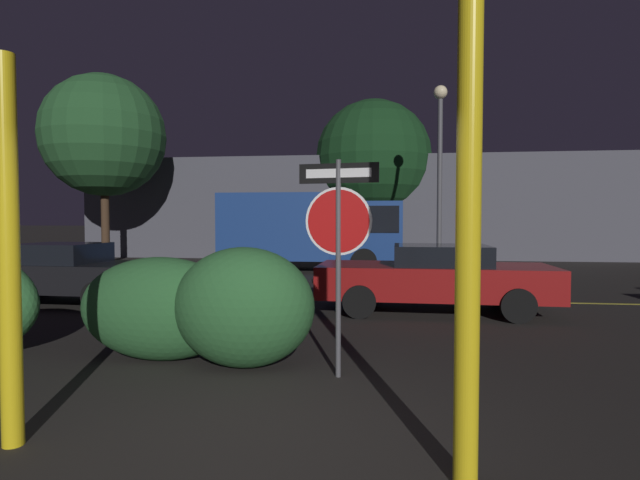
% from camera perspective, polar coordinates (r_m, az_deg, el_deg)
% --- Properties ---
extents(ground_plane, '(260.00, 260.00, 0.00)m').
position_cam_1_polar(ground_plane, '(4.25, -8.62, -22.35)').
color(ground_plane, black).
extents(road_center_stripe, '(33.54, 0.12, 0.01)m').
position_cam_1_polar(road_center_stripe, '(11.25, 1.55, -6.69)').
color(road_center_stripe, gold).
rests_on(road_center_stripe, ground_plane).
extents(stop_sign, '(0.90, 0.16, 2.44)m').
position_cam_1_polar(stop_sign, '(5.55, 2.11, 1.86)').
color(stop_sign, '#4C4C51').
rests_on(stop_sign, ground_plane).
extents(yellow_pole_left, '(0.16, 0.16, 3.04)m').
position_cam_1_polar(yellow_pole_left, '(4.55, -32.04, -1.19)').
color(yellow_pole_left, yellow).
rests_on(yellow_pole_left, ground_plane).
extents(yellow_pole_right, '(0.16, 0.16, 3.42)m').
position_cam_1_polar(yellow_pole_right, '(3.40, 16.58, 1.23)').
color(yellow_pole_right, yellow).
rests_on(yellow_pole_right, ground_plane).
extents(hedge_bush_1, '(2.08, 0.96, 1.30)m').
position_cam_1_polar(hedge_bush_1, '(6.65, -17.77, -7.46)').
color(hedge_bush_1, '#285B2D').
rests_on(hedge_bush_1, ground_plane).
extents(hedge_bush_2, '(1.71, 1.19, 1.44)m').
position_cam_1_polar(hedge_bush_2, '(6.10, -8.68, -7.59)').
color(hedge_bush_2, '#285B2D').
rests_on(hedge_bush_2, ground_plane).
extents(passing_car_1, '(4.05, 1.88, 1.27)m').
position_cam_1_polar(passing_car_1, '(11.76, -27.05, -3.34)').
color(passing_car_1, black).
rests_on(passing_car_1, ground_plane).
extents(passing_car_2, '(4.52, 1.99, 1.28)m').
position_cam_1_polar(passing_car_2, '(9.81, 12.97, -4.14)').
color(passing_car_2, maroon).
rests_on(passing_car_2, ground_plane).
extents(delivery_truck, '(6.16, 2.62, 2.66)m').
position_cam_1_polar(delivery_truck, '(17.35, -0.59, 1.44)').
color(delivery_truck, navy).
rests_on(delivery_truck, ground_plane).
extents(street_lamp, '(0.44, 0.44, 6.10)m').
position_cam_1_polar(street_lamp, '(16.89, 13.54, 9.77)').
color(street_lamp, '#4C4C51').
rests_on(street_lamp, ground_plane).
extents(tree_0, '(5.29, 5.29, 7.21)m').
position_cam_1_polar(tree_0, '(23.24, 6.13, 9.25)').
color(tree_0, '#422D1E').
rests_on(tree_0, ground_plane).
extents(tree_1, '(4.83, 4.83, 7.54)m').
position_cam_1_polar(tree_1, '(22.13, -23.47, 10.84)').
color(tree_1, '#422D1E').
rests_on(tree_1, ground_plane).
extents(building_backdrop, '(24.95, 4.07, 4.61)m').
position_cam_1_polar(building_backdrop, '(24.01, 3.71, 3.64)').
color(building_backdrop, '#4C4C56').
rests_on(building_backdrop, ground_plane).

